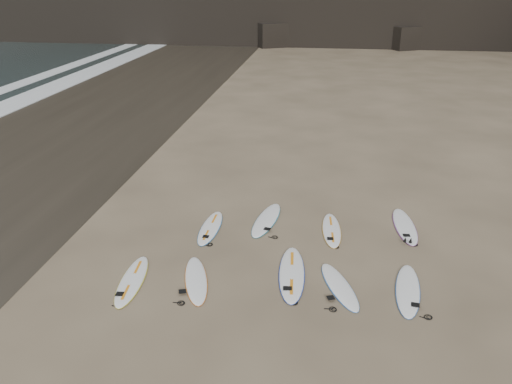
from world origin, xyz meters
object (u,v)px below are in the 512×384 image
surfboard_4 (408,290)px  surfboard_7 (332,230)px  surfboard_6 (266,220)px  surfboard_2 (292,273)px  surfboard_3 (339,286)px  surfboard_5 (210,227)px  surfboard_8 (405,226)px  surfboard_1 (196,280)px  surfboard_0 (132,280)px

surfboard_4 → surfboard_7: size_ratio=1.06×
surfboard_6 → surfboard_4: bearing=-30.8°
surfboard_2 → surfboard_3: size_ratio=1.24×
surfboard_5 → surfboard_8: size_ratio=0.92×
surfboard_1 → surfboard_6: surfboard_6 is taller
surfboard_5 → surfboard_8: (6.08, 0.98, 0.00)m
surfboard_2 → surfboard_1: bearing=-169.1°
surfboard_4 → surfboard_7: surfboard_4 is taller
surfboard_0 → surfboard_4: same height
surfboard_1 → surfboard_2: bearing=-3.0°
surfboard_3 → surfboard_8: 4.19m
surfboard_0 → surfboard_4: size_ratio=0.99×
surfboard_0 → surfboard_4: bearing=-0.6°
surfboard_3 → surfboard_7: bearing=73.2°
surfboard_4 → surfboard_5: 6.26m
surfboard_2 → surfboard_3: (1.25, -0.41, -0.01)m
surfboard_1 → surfboard_7: bearing=25.6°
surfboard_2 → surfboard_7: surfboard_2 is taller
surfboard_8 → surfboard_4: bearing=-99.5°
surfboard_0 → surfboard_7: surfboard_0 is taller
surfboard_5 → surfboard_3: bearing=-33.0°
surfboard_6 → surfboard_7: (2.10, -0.40, -0.00)m
surfboard_0 → surfboard_2: 4.20m
surfboard_3 → surfboard_6: (-2.31, 3.45, 0.01)m
surfboard_0 → surfboard_6: size_ratio=0.94×
surfboard_4 → surfboard_8: size_ratio=0.96×
surfboard_3 → surfboard_7: surfboard_7 is taller
surfboard_5 → surfboard_6: bearing=25.9°
surfboard_0 → surfboard_4: 7.09m
surfboard_1 → surfboard_8: 6.97m
surfboard_5 → surfboard_2: bearing=-38.7°
surfboard_1 → surfboard_2: 2.54m
surfboard_2 → surfboard_6: surfboard_2 is taller
surfboard_2 → surfboard_7: 2.84m
surfboard_0 → surfboard_7: bearing=29.4°
surfboard_5 → surfboard_6: surfboard_6 is taller
surfboard_3 → surfboard_5: surfboard_5 is taller
surfboard_3 → surfboard_6: 4.15m
surfboard_1 → surfboard_4: (5.42, 0.31, 0.00)m
surfboard_7 → surfboard_8: size_ratio=0.90×
surfboard_1 → surfboard_7: same height
surfboard_2 → surfboard_4: surfboard_2 is taller
surfboard_3 → surfboard_6: size_ratio=0.87×
surfboard_0 → surfboard_2: size_ratio=0.87×
surfboard_1 → surfboard_3: 3.72m
surfboard_3 → surfboard_5: 4.80m
surfboard_1 → surfboard_6: 3.94m
surfboard_0 → surfboard_5: 3.44m
surfboard_6 → surfboard_7: 2.14m
surfboard_5 → surfboard_7: 3.80m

